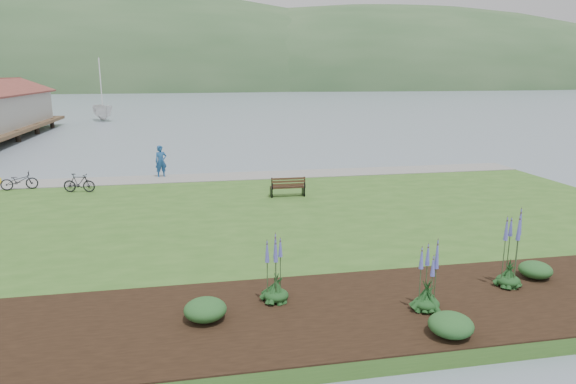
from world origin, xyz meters
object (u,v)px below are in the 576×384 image
object	(u,v)px
bicycle_a	(19,181)
sailboat	(104,121)
park_bench	(288,186)
person	(161,159)

from	to	relation	value
bicycle_a	sailboat	world-z (taller)	sailboat
bicycle_a	park_bench	bearing A→B (deg)	-117.62
sailboat	bicycle_a	bearing A→B (deg)	-106.17
person	bicycle_a	size ratio (longest dim) A/B	1.22
park_bench	person	size ratio (longest dim) A/B	0.77
park_bench	bicycle_a	xyz separation A→B (m)	(-12.50, 3.88, -0.04)
bicycle_a	sailboat	xyz separation A→B (m)	(-2.34, 42.02, -0.84)
person	sailboat	size ratio (longest dim) A/B	0.08
park_bench	person	xyz separation A→B (m)	(-5.88, 5.71, 0.53)
park_bench	person	world-z (taller)	person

